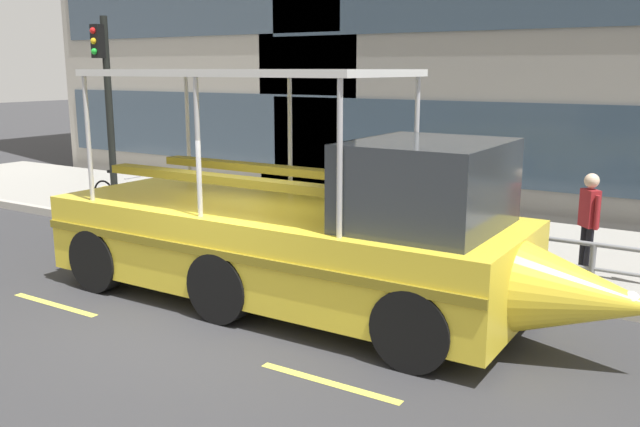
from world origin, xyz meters
name	(u,v)px	position (x,y,z in m)	size (l,w,h in m)	color
ground_plane	(215,318)	(0.00, 0.00, 0.00)	(120.00, 120.00, 0.00)	#333335
sidewalk	(392,233)	(0.00, 5.60, 0.09)	(32.00, 4.80, 0.18)	#99968E
curb_edge	(330,261)	(0.00, 3.11, 0.09)	(32.00, 0.18, 0.18)	#B2ADA3
lane_centreline	(172,338)	(0.00, -0.84, 0.00)	(25.80, 0.12, 0.01)	#DBD64C
curb_guardrail	(364,227)	(0.51, 3.45, 0.71)	(11.59, 0.09, 0.78)	gray
traffic_light_pole	(106,96)	(-6.20, 3.62, 2.84)	(0.24, 0.46, 4.41)	black
leaned_bicycle	(119,196)	(-6.11, 3.72, 0.56)	(1.74, 0.46, 0.96)	black
duck_tour_boat	(309,235)	(0.87, 1.10, 1.10)	(9.02, 2.56, 3.44)	yellow
pedestrian_near_bow	(589,216)	(4.11, 4.16, 1.20)	(0.35, 0.38, 1.68)	black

